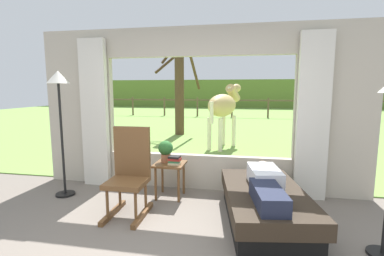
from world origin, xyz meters
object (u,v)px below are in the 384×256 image
recliner_sofa (264,206)px  reclining_person (266,183)px  rocking_chair (130,172)px  potted_plant (166,150)px  floor_lamp_left (59,96)px  side_table (170,169)px  horse (224,106)px  pasture_tree (179,87)px  book_stack (174,160)px

recliner_sofa → reclining_person: bearing=-98.9°
recliner_sofa → rocking_chair: size_ratio=1.62×
recliner_sofa → potted_plant: 1.63m
potted_plant → floor_lamp_left: floor_lamp_left is taller
rocking_chair → floor_lamp_left: (-1.23, 0.39, 0.96)m
recliner_sofa → side_table: size_ratio=3.50×
recliner_sofa → horse: 4.45m
horse → potted_plant: bearing=-77.7°
recliner_sofa → reclining_person: size_ratio=1.27×
reclining_person → side_table: (-1.33, 0.65, -0.10)m
rocking_chair → pasture_tree: size_ratio=0.31×
reclining_person → potted_plant: bearing=144.5°
side_table → potted_plant: potted_plant is taller
potted_plant → book_stack: (0.16, -0.12, -0.12)m
side_table → horse: (0.50, 3.68, 0.73)m
book_stack → recliner_sofa: bearing=-23.4°
reclining_person → rocking_chair: (-1.69, 0.02, 0.02)m
rocking_chair → horse: bearing=77.5°
side_table → horse: horse is taller
book_stack → pasture_tree: size_ratio=0.05×
side_table → potted_plant: bearing=143.1°
horse → pasture_tree: (-1.68, 1.95, 0.52)m
floor_lamp_left → horse: (2.09, 3.91, -0.35)m
side_table → potted_plant: size_ratio=1.63×
side_table → pasture_tree: bearing=101.8°
side_table → book_stack: bearing=-34.9°
reclining_person → horse: bearing=91.9°
rocking_chair → book_stack: 0.72m
pasture_tree → book_stack: bearing=-77.5°
potted_plant → book_stack: bearing=-35.9°
book_stack → pasture_tree: 5.93m
floor_lamp_left → pasture_tree: pasture_tree is taller
floor_lamp_left → horse: 4.45m
reclining_person → book_stack: size_ratio=7.78×
rocking_chair → side_table: (0.37, 0.62, -0.12)m
recliner_sofa → potted_plant: bearing=146.1°
recliner_sofa → horse: (-0.83, 4.28, 0.94)m
potted_plant → rocking_chair: bearing=-112.7°
book_stack → pasture_tree: (-1.26, 5.69, 1.10)m
reclining_person → rocking_chair: rocking_chair is taller
side_table → book_stack: book_stack is taller
horse → rocking_chair: bearing=-80.0°
rocking_chair → pasture_tree: pasture_tree is taller
reclining_person → potted_plant: 1.58m
reclining_person → pasture_tree: pasture_tree is taller
pasture_tree → reclining_person: bearing=-68.2°
book_stack → horse: horse is taller
recliner_sofa → reclining_person: reclining_person is taller
reclining_person → pasture_tree: size_ratio=0.40×
potted_plant → horse: 3.69m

